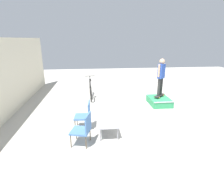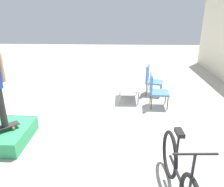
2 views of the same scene
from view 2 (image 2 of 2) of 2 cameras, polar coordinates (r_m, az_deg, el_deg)
ground_plane at (r=6.05m, az=-9.19°, el=-4.66°), size 24.00×24.00×0.00m
skate_ramp_box at (r=5.13m, az=-25.75°, el=-9.70°), size 1.18×0.91×0.34m
skateboard_on_ramp at (r=4.94m, az=-27.29°, el=-8.06°), size 0.65×0.68×0.07m
coffee_table at (r=6.64m, az=4.41°, el=1.42°), size 0.89×0.63×0.42m
patio_chair_left at (r=7.14m, az=10.31°, el=3.80°), size 0.63×0.63×0.95m
patio_chair_right at (r=6.22m, az=11.42°, el=1.10°), size 0.55×0.55×0.95m
bicycle at (r=3.44m, az=17.03°, el=-19.68°), size 1.79×0.52×1.08m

